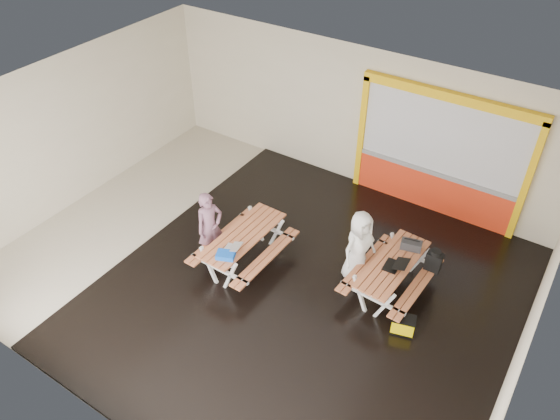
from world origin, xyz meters
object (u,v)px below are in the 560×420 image
Objects in this scene: backpack at (434,261)px; laptop_left at (232,248)px; blue_pouch at (226,255)px; dark_case at (367,284)px; fluke_bag at (403,325)px; picnic_table_left at (243,241)px; person_left at (210,227)px; toolbox at (411,245)px; laptop_right at (395,265)px; picnic_table_right at (392,270)px; person_right at (359,246)px.

laptop_left is at bearing -149.51° from backpack.
backpack is (3.32, 2.20, -0.16)m from blue_pouch.
blue_pouch reaches higher than dark_case.
laptop_left is 0.77× the size of backpack.
blue_pouch is 0.71× the size of fluke_bag.
backpack reaches higher than blue_pouch.
dark_case is at bearing 17.33° from picnic_table_left.
toolbox is (3.62, 1.70, 0.02)m from person_left.
laptop_right is at bearing -94.05° from toolbox.
toolbox reaches higher than picnic_table_right.
fluke_bag is at bearing -52.39° from laptop_right.
picnic_table_right is 3.18m from blue_pouch.
person_left is (-3.50, -1.14, 0.26)m from picnic_table_right.
person_left is at bearing -161.19° from picnic_table_left.
blue_pouch is 2.86m from dark_case.
person_left is 3.94× the size of dark_case.
laptop_left is 0.81× the size of fluke_bag.
laptop_right is at bearing -51.96° from picnic_table_right.
backpack reaches higher than laptop_left.
person_right is at bearing 177.76° from picnic_table_right.
picnic_table_left is at bearing -162.67° from dark_case.
laptop_right is 1.10× the size of dark_case.
picnic_table_left reaches higher than fluke_bag.
backpack is at bearing 42.70° from picnic_table_right.
laptop_right is 0.89× the size of backpack.
dark_case is 0.85× the size of fluke_bag.
toolbox is (0.86, 0.53, 0.05)m from person_right.
person_left reaches higher than picnic_table_left.
picnic_table_left is 2.98m from picnic_table_right.
picnic_table_right is 3.69m from person_left.
backpack reaches higher than picnic_table_right.
fluke_bag is (0.02, -1.38, -0.49)m from backpack.
laptop_left is (0.10, -0.49, 0.24)m from picnic_table_left.
person_left is at bearing -163.65° from laptop_right.
blue_pouch is 3.51m from fluke_bag.
person_left reaches higher than picnic_table_right.
backpack is 1.36m from dark_case.
toolbox is at bearing 26.52° from picnic_table_left.
dark_case is (-0.99, -0.71, -0.58)m from backpack.
laptop_left is 2.77m from dark_case.
backpack is at bearing 35.67° from dark_case.
person_right is 1.45m from backpack.
laptop_left is 3.48m from fluke_bag.
person_right reaches higher than fluke_bag.
person_left reaches higher than fluke_bag.
person_right is (-0.74, 0.03, 0.22)m from picnic_table_right.
laptop_right is 0.93× the size of fluke_bag.
dark_case is at bearing 28.11° from laptop_left.
fluke_bag is at bearing -66.43° from person_left.
backpack is at bearing 91.02° from fluke_bag.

